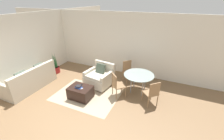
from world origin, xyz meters
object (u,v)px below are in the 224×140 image
at_px(couch, 31,81).
at_px(tv_remote_primary, 81,89).
at_px(book_stack, 78,87).
at_px(ottoman, 81,92).
at_px(tv_remote_secondary, 81,85).
at_px(potted_plant, 56,68).
at_px(dining_table, 139,77).
at_px(dining_chair_far_left, 128,70).
at_px(dining_chair_near_right, 152,92).
at_px(dining_chair_near_left, 117,84).
at_px(armchair, 100,77).

relative_size(couch, tv_remote_primary, 15.57).
height_order(book_stack, tv_remote_primary, book_stack).
height_order(ottoman, tv_remote_secondary, tv_remote_secondary).
relative_size(tv_remote_secondary, potted_plant, 0.15).
distance_m(book_stack, dining_table, 2.20).
bearing_deg(dining_table, book_stack, -144.06).
height_order(ottoman, dining_table, dining_table).
xyz_separation_m(book_stack, tv_remote_secondary, (-0.03, 0.20, -0.03)).
bearing_deg(tv_remote_secondary, dining_chair_far_left, 55.22).
bearing_deg(dining_table, dining_chair_near_right, -45.00).
bearing_deg(book_stack, tv_remote_primary, -11.38).
height_order(tv_remote_primary, dining_chair_near_left, dining_chair_near_left).
xyz_separation_m(dining_table, dining_chair_far_left, (-0.62, 0.62, -0.13)).
relative_size(book_stack, dining_table, 0.24).
xyz_separation_m(ottoman, tv_remote_primary, (0.10, -0.08, 0.21)).
distance_m(ottoman, tv_remote_secondary, 0.26).
distance_m(book_stack, dining_chair_near_left, 1.34).
relative_size(dining_chair_near_right, dining_chair_far_left, 1.00).
bearing_deg(dining_chair_near_left, book_stack, -149.95).
distance_m(couch, tv_remote_secondary, 2.15).
height_order(ottoman, tv_remote_primary, tv_remote_primary).
bearing_deg(tv_remote_secondary, book_stack, -82.83).
bearing_deg(armchair, tv_remote_secondary, -104.64).
xyz_separation_m(armchair, dining_chair_near_left, (0.94, -0.46, 0.16)).
bearing_deg(potted_plant, tv_remote_secondary, -26.04).
height_order(armchair, potted_plant, potted_plant).
relative_size(dining_table, dining_chair_near_left, 1.23).
bearing_deg(armchair, ottoman, -99.83).
bearing_deg(ottoman, armchair, 80.17).
distance_m(dining_chair_near_right, dining_chair_far_left, 1.74).
distance_m(potted_plant, dining_chair_far_left, 3.46).
bearing_deg(dining_table, tv_remote_primary, -141.47).
distance_m(couch, ottoman, 2.18).
bearing_deg(dining_chair_far_left, dining_chair_near_left, -90.00).
height_order(book_stack, tv_remote_secondary, book_stack).
xyz_separation_m(tv_remote_primary, dining_chair_near_right, (2.26, 0.70, 0.06)).
relative_size(ottoman, tv_remote_secondary, 5.34).
bearing_deg(dining_chair_far_left, potted_plant, -169.54).
distance_m(book_stack, tv_remote_secondary, 0.20).
bearing_deg(potted_plant, couch, -85.96).
height_order(couch, tv_remote_primary, couch).
relative_size(book_stack, dining_chair_near_right, 0.29).
height_order(armchair, book_stack, armchair).
xyz_separation_m(armchair, dining_chair_near_right, (2.17, -0.46, 0.16)).
xyz_separation_m(tv_remote_secondary, potted_plant, (-2.21, 1.08, -0.20)).
relative_size(armchair, dining_chair_near_right, 1.19).
xyz_separation_m(armchair, potted_plant, (-2.45, 0.14, -0.10)).
bearing_deg(ottoman, potted_plant, 151.55).
bearing_deg(tv_remote_secondary, dining_table, 31.15).
bearing_deg(potted_plant, dining_chair_near_right, -7.47).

